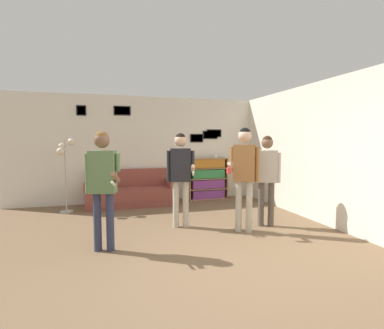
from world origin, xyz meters
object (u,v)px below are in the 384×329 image
(floor_lamp, at_px, (65,159))
(bottle_on_floor, at_px, (110,209))
(person_player_foreground_center, at_px, (181,170))
(person_spectator_near_bookshelf, at_px, (267,171))
(person_watcher_holding_cup, at_px, (244,167))
(drinking_cup, at_px, (215,156))
(person_player_foreground_left, at_px, (103,178))
(couch, at_px, (130,194))
(bookshelf, at_px, (208,179))

(floor_lamp, height_order, bottle_on_floor, floor_lamp)
(floor_lamp, relative_size, person_player_foreground_center, 0.95)
(floor_lamp, xyz_separation_m, person_player_foreground_center, (2.14, -1.78, -0.13))
(person_spectator_near_bookshelf, bearing_deg, floor_lamp, 149.64)
(person_watcher_holding_cup, xyz_separation_m, drinking_cup, (0.58, 2.93, 0.04))
(person_player_foreground_center, bearing_deg, floor_lamp, 140.32)
(person_player_foreground_center, height_order, person_spectator_near_bookshelf, person_player_foreground_center)
(floor_lamp, xyz_separation_m, person_spectator_near_bookshelf, (3.67, -2.15, -0.16))
(person_spectator_near_bookshelf, distance_m, bottle_on_floor, 3.42)
(person_player_foreground_left, relative_size, person_spectator_near_bookshelf, 1.03)
(floor_lamp, relative_size, bottle_on_floor, 6.40)
(couch, height_order, person_spectator_near_bookshelf, person_spectator_near_bookshelf)
(couch, xyz_separation_m, person_spectator_near_bookshelf, (2.27, -2.52, 0.73))
(bottle_on_floor, bearing_deg, bookshelf, 19.57)
(bottle_on_floor, xyz_separation_m, drinking_cup, (2.78, 0.91, 1.06))
(floor_lamp, distance_m, person_player_foreground_center, 2.79)
(floor_lamp, height_order, person_player_foreground_left, person_player_foreground_left)
(couch, height_order, person_watcher_holding_cup, person_watcher_holding_cup)
(person_player_foreground_center, bearing_deg, person_spectator_near_bookshelf, -13.69)
(person_spectator_near_bookshelf, bearing_deg, bottle_on_floor, 146.75)
(drinking_cup, bearing_deg, person_player_foreground_left, -132.13)
(couch, bearing_deg, person_spectator_near_bookshelf, -47.96)
(person_watcher_holding_cup, bearing_deg, floor_lamp, 142.86)
(floor_lamp, distance_m, bottle_on_floor, 1.46)
(couch, bearing_deg, person_player_foreground_left, -101.28)
(couch, distance_m, bookshelf, 2.10)
(person_player_foreground_center, relative_size, bottle_on_floor, 6.73)
(bookshelf, height_order, person_watcher_holding_cup, person_watcher_holding_cup)
(couch, height_order, person_player_foreground_left, person_player_foreground_left)
(couch, xyz_separation_m, person_player_foreground_center, (0.74, -2.15, 0.77))
(bookshelf, xyz_separation_m, bottle_on_floor, (-2.56, -0.91, -0.45))
(couch, height_order, person_player_foreground_center, person_player_foreground_center)
(couch, relative_size, person_player_foreground_center, 1.22)
(bookshelf, xyz_separation_m, person_player_foreground_left, (-2.67, -3.20, 0.50))
(person_player_foreground_center, xyz_separation_m, person_watcher_holding_cup, (0.97, -0.58, 0.06))
(person_watcher_holding_cup, bearing_deg, bottle_on_floor, 137.52)
(person_watcher_holding_cup, bearing_deg, couch, 122.18)
(person_watcher_holding_cup, relative_size, person_spectator_near_bookshelf, 1.08)
(couch, bearing_deg, person_player_foreground_center, -70.90)
(person_player_foreground_left, bearing_deg, couch, 78.72)
(person_player_foreground_center, xyz_separation_m, drinking_cup, (1.55, 2.35, 0.10))
(person_player_foreground_left, height_order, person_watcher_holding_cup, person_watcher_holding_cup)
(floor_lamp, height_order, person_player_foreground_center, person_player_foreground_center)
(person_player_foreground_left, relative_size, bottle_on_floor, 6.74)
(drinking_cup, bearing_deg, person_player_foreground_center, -123.46)
(couch, relative_size, person_player_foreground_left, 1.22)
(person_player_foreground_center, bearing_deg, couch, 109.10)
(person_player_foreground_center, height_order, person_watcher_holding_cup, person_watcher_holding_cup)
(person_spectator_near_bookshelf, bearing_deg, drinking_cup, 89.53)
(person_spectator_near_bookshelf, height_order, bottle_on_floor, person_spectator_near_bookshelf)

